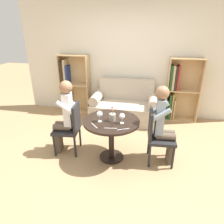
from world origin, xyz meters
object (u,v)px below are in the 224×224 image
object	(u,v)px
flower_vase	(112,116)
wine_glass_left	(100,114)
bookshelf_left	(72,85)
chair_left	(70,126)
wine_glass_right	(122,116)
person_left	(64,116)
person_right	(164,124)
bookshelf_right	(178,91)
couch	(125,107)
chair_right	(157,135)

from	to	relation	value
flower_vase	wine_glass_left	bearing A→B (deg)	-159.77
bookshelf_left	flower_vase	distance (m)	2.31
chair_left	wine_glass_right	distance (m)	0.97
bookshelf_left	wine_glass_right	distance (m)	2.46
person_left	person_right	bearing A→B (deg)	84.75
bookshelf_left	flower_vase	world-z (taller)	bookshelf_left
bookshelf_right	person_right	size ratio (longest dim) A/B	1.12
couch	wine_glass_left	distance (m)	1.72
bookshelf_right	chair_right	distance (m)	1.84
wine_glass_right	chair_right	bearing A→B (deg)	12.99
person_right	couch	bearing A→B (deg)	24.99
bookshelf_left	wine_glass_left	xyz separation A→B (m)	(1.22, -1.90, 0.14)
chair_right	bookshelf_left	bearing A→B (deg)	46.53
person_left	person_right	world-z (taller)	person_left
couch	chair_right	xyz separation A→B (m)	(0.73, -1.49, 0.18)
bookshelf_left	person_left	size ratio (longest dim) A/B	1.12
couch	flower_vase	world-z (taller)	flower_vase
person_right	flower_vase	xyz separation A→B (m)	(-0.80, -0.08, 0.09)
chair_right	person_right	distance (m)	0.21
bookshelf_right	wine_glass_left	distance (m)	2.34
chair_right	wine_glass_right	xyz separation A→B (m)	(-0.55, -0.13, 0.32)
chair_left	wine_glass_left	size ratio (longest dim) A/B	5.26
person_left	couch	bearing A→B (deg)	145.56
couch	chair_right	size ratio (longest dim) A/B	1.69
person_right	flower_vase	bearing A→B (deg)	91.92
bookshelf_left	chair_right	xyz separation A→B (m)	(2.12, -1.76, -0.19)
person_left	wine_glass_left	distance (m)	0.67
couch	person_right	size ratio (longest dim) A/B	1.18
chair_left	person_left	distance (m)	0.21
bookshelf_left	chair_left	size ratio (longest dim) A/B	1.60
chair_left	person_right	distance (m)	1.55
chair_left	flower_vase	size ratio (longest dim) A/B	3.75
couch	wine_glass_right	size ratio (longest dim) A/B	9.32
bookshelf_right	person_right	bearing A→B (deg)	-102.23
chair_left	flower_vase	world-z (taller)	flower_vase
flower_vase	bookshelf_right	bearing A→B (deg)	57.31
couch	bookshelf_left	size ratio (longest dim) A/B	1.05
flower_vase	bookshelf_left	bearing A→B (deg)	127.59
chair_right	person_left	size ratio (longest dim) A/B	0.70
chair_left	flower_vase	distance (m)	0.80
bookshelf_left	person_left	bearing A→B (deg)	-71.90
person_right	chair_right	bearing A→B (deg)	92.54
chair_right	person_right	xyz separation A→B (m)	(0.09, 0.01, 0.19)
couch	bookshelf_right	size ratio (longest dim) A/B	1.05
person_right	bookshelf_left	bearing A→B (deg)	47.81
chair_left	person_left	size ratio (longest dim) A/B	0.70
chair_right	wine_glass_left	bearing A→B (deg)	95.01
bookshelf_right	person_left	world-z (taller)	bookshelf_right
chair_right	person_right	world-z (taller)	person_right
person_right	flower_vase	size ratio (longest dim) A/B	5.36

